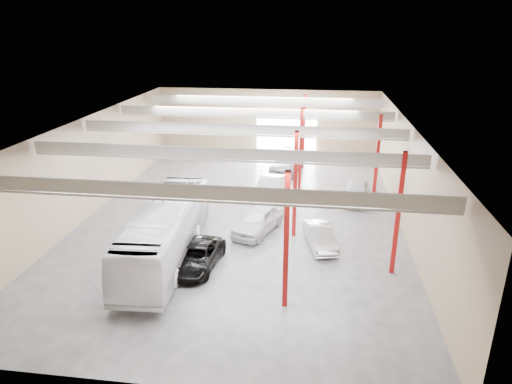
% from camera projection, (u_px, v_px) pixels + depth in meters
% --- Properties ---
extents(depot_shell, '(22.12, 32.12, 7.06)m').
position_uv_depth(depot_shell, '(244.00, 150.00, 31.05)').
color(depot_shell, '#47474C').
rests_on(depot_shell, ground).
extents(coach_bus, '(3.46, 12.27, 3.38)m').
position_uv_depth(coach_bus, '(166.00, 231.00, 26.66)').
color(coach_bus, white).
rests_on(coach_bus, ground).
extents(black_sedan, '(2.67, 4.98, 1.33)m').
position_uv_depth(black_sedan, '(197.00, 257.00, 25.88)').
color(black_sedan, black).
rests_on(black_sedan, ground).
extents(car_row_a, '(3.54, 5.35, 1.69)m').
position_uv_depth(car_row_a, '(258.00, 220.00, 30.30)').
color(car_row_a, silver).
rests_on(car_row_a, ground).
extents(car_row_b, '(2.30, 5.31, 1.70)m').
position_uv_depth(car_row_b, '(270.00, 188.00, 36.04)').
color(car_row_b, silver).
rests_on(car_row_b, ground).
extents(car_row_c, '(3.42, 6.16, 1.69)m').
position_uv_depth(car_row_c, '(288.00, 162.00, 42.73)').
color(car_row_c, gray).
rests_on(car_row_c, ground).
extents(car_right_near, '(2.35, 4.32, 1.35)m').
position_uv_depth(car_right_near, '(320.00, 236.00, 28.34)').
color(car_right_near, silver).
rests_on(car_right_near, ground).
extents(car_right_far, '(2.47, 4.83, 1.57)m').
position_uv_depth(car_right_far, '(357.00, 192.00, 35.50)').
color(car_right_far, silver).
rests_on(car_right_far, ground).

